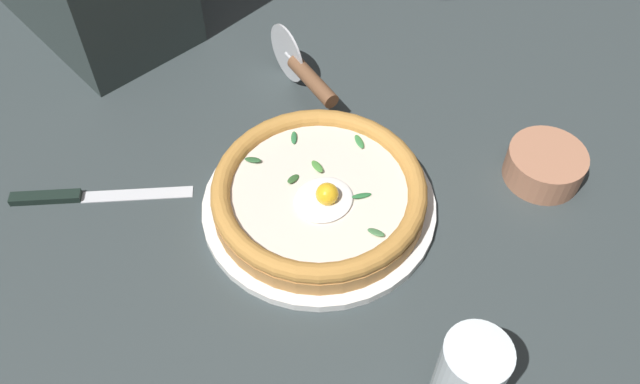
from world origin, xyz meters
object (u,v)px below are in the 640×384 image
Objects in this scene: pizza at (320,192)px; side_bowl at (545,165)px; table_knife at (74,196)px.

pizza is 2.64× the size of side_bowl.
table_knife is (-0.45, 0.40, -0.02)m from side_bowl.
table_knife is at bearing 131.97° from pizza.
side_bowl reaches higher than table_knife.
pizza reaches higher than table_knife.
pizza is 0.29m from side_bowl.
pizza is 1.43× the size of table_knife.
table_knife is at bearing 138.32° from side_bowl.
side_bowl is at bearing -34.90° from pizza.
side_bowl is at bearing -41.68° from table_knife.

